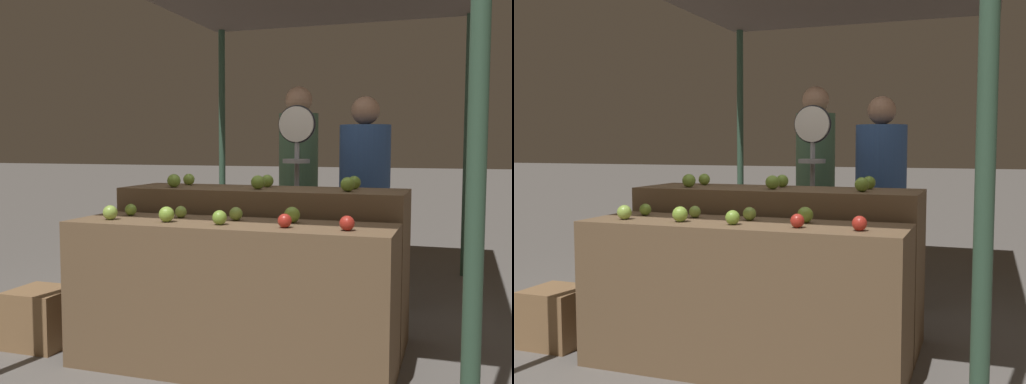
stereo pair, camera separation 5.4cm
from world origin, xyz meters
TOP-DOWN VIEW (x-y plane):
  - ground_plane at (0.00, 0.00)m, footprint 60.00×60.00m
  - display_counter_front at (0.00, 0.00)m, footprint 1.84×0.55m
  - display_counter_back at (0.00, 0.60)m, footprint 1.84×0.55m
  - apple_front_0 at (-0.70, -0.11)m, footprint 0.08×0.08m
  - apple_front_1 at (-0.34, -0.10)m, footprint 0.09×0.09m
  - apple_front_2 at (-0.01, -0.11)m, footprint 0.08×0.08m
  - apple_front_3 at (0.35, -0.10)m, footprint 0.07×0.07m
  - apple_front_4 at (0.68, -0.10)m, footprint 0.08×0.08m
  - apple_front_5 at (-0.69, 0.11)m, footprint 0.07×0.07m
  - apple_front_6 at (-0.35, 0.11)m, footprint 0.07×0.07m
  - apple_front_7 at (0.01, 0.10)m, footprint 0.08×0.08m
  - apple_front_8 at (0.34, 0.10)m, footprint 0.09×0.09m
  - apple_back_0 at (-0.58, 0.48)m, footprint 0.09×0.09m
  - apple_back_1 at (0.00, 0.50)m, footprint 0.09×0.09m
  - apple_back_2 at (0.58, 0.50)m, footprint 0.09×0.09m
  - apple_back_3 at (-0.58, 0.71)m, footprint 0.08×0.08m
  - apple_back_4 at (0.00, 0.70)m, footprint 0.08×0.08m
  - apple_back_5 at (0.58, 0.71)m, footprint 0.09×0.09m
  - produce_scale at (0.08, 1.17)m, footprint 0.28×0.20m
  - person_vendor_at_scale at (0.52, 1.51)m, footprint 0.43×0.43m
  - person_customer_left at (-0.13, 1.98)m, footprint 0.40×0.40m
  - wooden_crate_side at (-1.28, 0.00)m, footprint 0.36×0.36m

SIDE VIEW (x-z plane):
  - ground_plane at x=0.00m, z-range 0.00..0.00m
  - wooden_crate_side at x=-1.28m, z-range 0.00..0.36m
  - display_counter_front at x=0.00m, z-range 0.00..0.85m
  - display_counter_back at x=0.00m, z-range 0.00..1.00m
  - apple_front_6 at x=-0.35m, z-range 0.85..0.92m
  - apple_front_5 at x=-0.69m, z-range 0.85..0.92m
  - apple_front_3 at x=0.35m, z-range 0.85..0.92m
  - apple_front_7 at x=0.01m, z-range 0.85..0.92m
  - apple_front_4 at x=0.68m, z-range 0.85..0.92m
  - apple_front_2 at x=-0.01m, z-range 0.85..0.93m
  - apple_front_0 at x=-0.70m, z-range 0.85..0.93m
  - apple_front_1 at x=-0.34m, z-range 0.85..0.93m
  - apple_front_8 at x=0.34m, z-range 0.85..0.93m
  - person_vendor_at_scale at x=0.52m, z-range 0.12..1.76m
  - apple_back_3 at x=-0.58m, z-range 1.00..1.08m
  - apple_back_4 at x=0.00m, z-range 1.00..1.08m
  - apple_back_5 at x=0.58m, z-range 1.00..1.08m
  - person_customer_left at x=-0.13m, z-range 0.15..1.93m
  - apple_back_2 at x=0.58m, z-range 1.00..1.08m
  - apple_back_0 at x=-0.58m, z-range 1.00..1.08m
  - apple_back_1 at x=0.00m, z-range 1.00..1.08m
  - produce_scale at x=0.08m, z-range 0.36..1.92m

